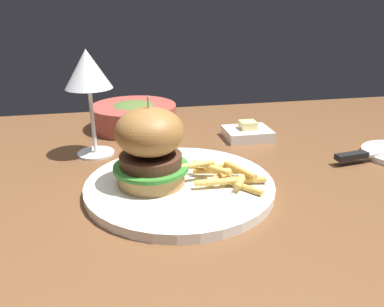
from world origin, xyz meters
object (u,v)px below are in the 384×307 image
burger_sandwich (150,147)px  butter_dish (247,133)px  main_plate (183,185)px  wine_glass (88,73)px  table_knife (377,153)px  soup_bowl (134,115)px

burger_sandwich → butter_dish: burger_sandwich is taller
burger_sandwich → main_plate: bearing=-4.4°
wine_glass → butter_dish: (0.30, 0.03, -0.14)m
table_knife → soup_bowl: (-0.40, 0.27, 0.01)m
burger_sandwich → soup_bowl: burger_sandwich is taller
table_knife → burger_sandwich: bearing=-174.4°
burger_sandwich → table_knife: bearing=5.6°
burger_sandwich → table_knife: size_ratio=0.61×
main_plate → table_knife: bearing=6.9°
main_plate → burger_sandwich: size_ratio=2.16×
main_plate → table_knife: (0.35, 0.04, 0.01)m
burger_sandwich → soup_bowl: 0.32m
butter_dish → soup_bowl: (-0.22, 0.12, 0.02)m
main_plate → butter_dish: size_ratio=3.01×
table_knife → soup_bowl: soup_bowl is taller
wine_glass → butter_dish: bearing=5.2°
wine_glass → soup_bowl: wine_glass is taller
wine_glass → soup_bowl: size_ratio=1.01×
wine_glass → table_knife: 0.52m
butter_dish → soup_bowl: size_ratio=0.50×
main_plate → burger_sandwich: (-0.05, 0.00, 0.06)m
burger_sandwich → table_knife: burger_sandwich is taller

